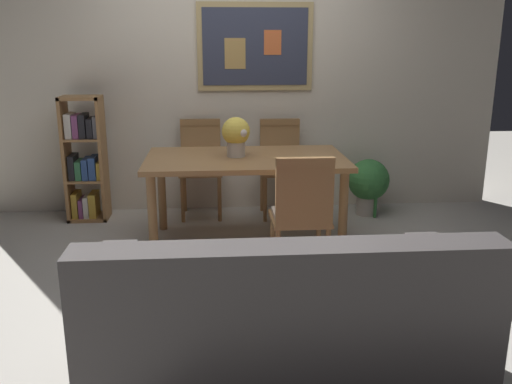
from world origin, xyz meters
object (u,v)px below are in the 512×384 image
dining_table (246,167)px  dining_chair_far_left (201,160)px  dining_chair_far_right (281,159)px  potted_ivy (368,183)px  flower_vase (236,134)px  leather_couch (283,331)px  dining_chair_near_right (302,209)px  bookshelf (85,161)px

dining_table → dining_chair_far_left: (-0.38, 0.83, -0.11)m
dining_chair_far_right → potted_ivy: bearing=-6.4°
dining_table → flower_vase: 0.28m
dining_chair_far_right → leather_couch: dining_chair_far_right is taller
dining_chair_near_right → leather_couch: bearing=-102.7°
dining_chair_near_right → bookshelf: size_ratio=0.79×
leather_couch → dining_chair_far_left: bearing=98.8°
potted_ivy → dining_chair_far_left: bearing=175.0°
dining_chair_far_left → flower_vase: bearing=-69.0°
leather_couch → flower_vase: (-0.13, 2.05, 0.59)m
bookshelf → leather_couch: bearing=-61.5°
dining_chair_far_right → leather_couch: (-0.32, -2.81, -0.22)m
dining_table → bookshelf: bookshelf is taller
dining_chair_far_right → bookshelf: bearing=-178.8°
leather_couch → flower_vase: 2.14m
flower_vase → potted_ivy: bearing=27.1°
dining_table → leather_couch: size_ratio=0.89×
dining_table → dining_chair_far_left: size_ratio=1.76×
dining_chair_far_left → potted_ivy: (1.60, -0.14, -0.23)m
dining_chair_far_right → bookshelf: bookshelf is taller
dining_table → bookshelf: (-1.44, 0.74, -0.08)m
dining_chair_far_left → dining_table: bearing=-65.1°
leather_couch → bookshelf: size_ratio=1.56×
leather_couch → flower_vase: bearing=93.7°
bookshelf → potted_ivy: (2.66, -0.06, -0.25)m
bookshelf → dining_chair_near_right: bearing=-41.3°
dining_table → dining_chair_near_right: (0.33, -0.82, -0.11)m
dining_chair_far_right → flower_vase: flower_vase is taller
dining_chair_near_right → bookshelf: bearing=138.7°
potted_ivy → flower_vase: 1.57m
flower_vase → dining_table: bearing=-17.2°
dining_chair_far_left → flower_vase: size_ratio=2.87×
dining_table → leather_couch: bearing=-88.4°
dining_chair_far_left → leather_couch: bearing=-81.2°
dining_chair_near_right → flower_vase: bearing=115.8°
dining_table → potted_ivy: 1.44m
dining_chair_far_right → potted_ivy: size_ratio=1.48×
bookshelf → flower_vase: bearing=-27.7°
bookshelf → potted_ivy: size_ratio=1.88×
leather_couch → dining_table: bearing=91.6°
bookshelf → dining_chair_far_right: bearing=1.2°
leather_couch → dining_chair_far_right: bearing=83.5°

